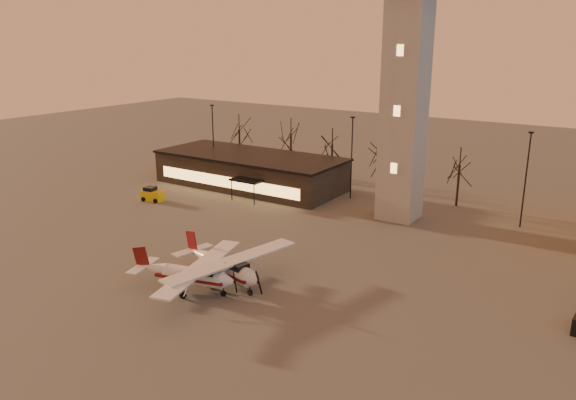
{
  "coord_description": "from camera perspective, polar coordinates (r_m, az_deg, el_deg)",
  "views": [
    {
      "loc": [
        22.26,
        -26.17,
        19.34
      ],
      "look_at": [
        -3.46,
        13.0,
        5.63
      ],
      "focal_mm": 35.0,
      "sensor_mm": 36.0,
      "label": 1
    }
  ],
  "objects": [
    {
      "name": "light_poles",
      "position": [
        62.73,
        12.16,
        3.11
      ],
      "size": [
        58.5,
        12.25,
        10.14
      ],
      "color": "black",
      "rests_on": "ground"
    },
    {
      "name": "service_cart",
      "position": [
        70.43,
        -13.59,
        0.45
      ],
      "size": [
        2.87,
        2.06,
        1.7
      ],
      "rotation": [
        0.0,
        0.0,
        0.16
      ],
      "color": "#E1B70D",
      "rests_on": "ground"
    },
    {
      "name": "tree_row",
      "position": [
        75.76,
        4.42,
        6.07
      ],
      "size": [
        37.2,
        9.2,
        8.8
      ],
      "color": "black",
      "rests_on": "ground"
    },
    {
      "name": "ground",
      "position": [
        39.42,
        -6.34,
        -13.18
      ],
      "size": [
        220.0,
        220.0,
        0.0
      ],
      "primitive_type": "plane",
      "color": "#464441",
      "rests_on": "ground"
    },
    {
      "name": "cessna_rear",
      "position": [
        44.79,
        -9.33,
        -7.93
      ],
      "size": [
        9.48,
        11.82,
        3.27
      ],
      "rotation": [
        0.0,
        0.0,
        0.25
      ],
      "color": "silver",
      "rests_on": "ground"
    },
    {
      "name": "cessna_front",
      "position": [
        45.49,
        -5.95,
        -7.31
      ],
      "size": [
        9.96,
        12.52,
        3.45
      ],
      "rotation": [
        0.0,
        0.0,
        -0.21
      ],
      "color": "beige",
      "rests_on": "ground"
    },
    {
      "name": "terminal",
      "position": [
        75.06,
        -3.88,
        3.04
      ],
      "size": [
        25.4,
        12.2,
        4.3
      ],
      "color": "black",
      "rests_on": "ground"
    },
    {
      "name": "control_tower",
      "position": [
        60.49,
        11.98,
        13.11
      ],
      "size": [
        6.8,
        6.8,
        32.6
      ],
      "color": "gray",
      "rests_on": "ground"
    }
  ]
}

